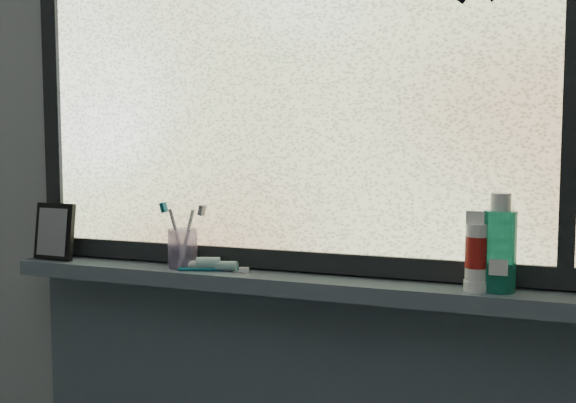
# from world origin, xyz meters

# --- Properties ---
(wall_back) EXTENTS (3.00, 0.01, 2.50)m
(wall_back) POSITION_xyz_m (0.00, 1.30, 1.25)
(wall_back) COLOR #9EA3A8
(wall_back) RESTS_ON ground
(windowsill) EXTENTS (1.62, 0.14, 0.04)m
(windowsill) POSITION_xyz_m (0.00, 1.23, 1.00)
(windowsill) COLOR #4D5A66
(windowsill) RESTS_ON wall_back
(window_pane) EXTENTS (1.50, 0.01, 1.00)m
(window_pane) POSITION_xyz_m (0.00, 1.28, 1.53)
(window_pane) COLOR silver
(window_pane) RESTS_ON wall_back
(frame_bottom) EXTENTS (1.60, 0.03, 0.05)m
(frame_bottom) POSITION_xyz_m (0.00, 1.28, 1.05)
(frame_bottom) COLOR black
(frame_bottom) RESTS_ON windowsill
(frame_left) EXTENTS (0.05, 0.03, 1.10)m
(frame_left) POSITION_xyz_m (-0.78, 1.28, 1.53)
(frame_left) COLOR black
(frame_left) RESTS_ON wall_back
(frame_mullion) EXTENTS (0.03, 0.03, 1.00)m
(frame_mullion) POSITION_xyz_m (0.60, 1.28, 1.53)
(frame_mullion) COLOR black
(frame_mullion) RESTS_ON wall_back
(vanity_mirror) EXTENTS (0.13, 0.07, 0.16)m
(vanity_mirror) POSITION_xyz_m (-0.73, 1.21, 1.10)
(vanity_mirror) COLOR black
(vanity_mirror) RESTS_ON windowsill
(toothpaste_tube) EXTENTS (0.19, 0.09, 0.03)m
(toothpaste_tube) POSITION_xyz_m (-0.23, 1.22, 1.04)
(toothpaste_tube) COLOR silver
(toothpaste_tube) RESTS_ON windowsill
(toothbrush_cup) EXTENTS (0.09, 0.09, 0.10)m
(toothbrush_cup) POSITION_xyz_m (-0.33, 1.23, 1.07)
(toothbrush_cup) COLOR #B7A7DC
(toothbrush_cup) RESTS_ON windowsill
(toothbrush_lying) EXTENTS (0.20, 0.08, 0.01)m
(toothbrush_lying) POSITION_xyz_m (-0.24, 1.21, 1.03)
(toothbrush_lying) COLOR #0D6077
(toothbrush_lying) RESTS_ON windowsill
(mouthwash_bottle) EXTENTS (0.08, 0.08, 0.18)m
(mouthwash_bottle) POSITION_xyz_m (0.46, 1.23, 1.13)
(mouthwash_bottle) COLOR #1C9172
(mouthwash_bottle) RESTS_ON windowsill
(cream_tube) EXTENTS (0.06, 0.06, 0.13)m
(cream_tube) POSITION_xyz_m (0.42, 1.22, 1.11)
(cream_tube) COLOR silver
(cream_tube) RESTS_ON windowsill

